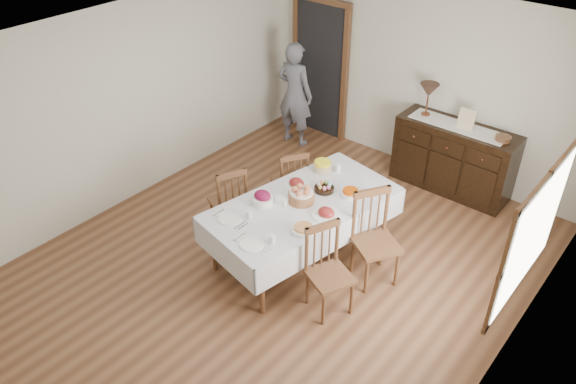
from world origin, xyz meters
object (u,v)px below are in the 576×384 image
Objects in this scene: chair_right_far at (374,237)px; person at (295,91)px; chair_left_far at (291,182)px; sideboard at (453,158)px; dining_table at (303,209)px; chair_left_near at (229,200)px; table_lamp at (429,91)px; chair_right_near at (328,269)px.

person is at bearing 86.27° from chair_right_far.
person is (-2.67, 1.91, 0.33)m from chair_right_far.
chair_left_far is at bearing 108.14° from chair_right_far.
sideboard is 2.58m from person.
dining_table is 1.36× the size of person.
chair_left_near is 0.60× the size of sideboard.
chair_right_far is 0.68× the size of sideboard.
table_lamp is at bearing 178.57° from sideboard.
dining_table is 1.00m from chair_left_near.
chair_right_near reaches higher than chair_left_near.
chair_left_far is 2.08× the size of table_lamp.
person is at bearing 67.74° from chair_right_near.
chair_left_far is 1.74m from chair_right_near.
dining_table is 2.56m from sideboard.
dining_table is at bearing 78.62° from chair_left_far.
dining_table is 0.89m from chair_left_far.
person is 2.10m from table_lamp.
sideboard is 3.51× the size of table_lamp.
chair_left_near is at bearing -112.99° from table_lamp.
chair_left_near is at bearing 104.53° from chair_right_near.
chair_left_near is 1.01× the size of chair_left_far.
chair_right_near reaches higher than sideboard.
chair_left_near is at bearing 9.42° from chair_left_far.
sideboard is at bearing 170.94° from chair_left_near.
chair_left_near is 1.84m from chair_right_far.
chair_right_far is at bearing 14.46° from chair_right_near.
chair_right_far is 3.30m from person.
chair_left_far is 1.99m from person.
chair_right_far is at bearing 139.05° from person.
chair_left_far is 2.31m from sideboard.
person reaches higher than chair_right_far.
chair_left_near is at bearing -155.99° from dining_table.
chair_right_near is 3.12m from table_lamp.
person reaches higher than chair_left_far.
table_lamp is at bearing 47.86° from chair_right_far.
chair_right_near is at bearing 103.63° from chair_left_near.
chair_right_near is at bearing 128.96° from person.
sideboard is 0.98m from table_lamp.
person is 3.81× the size of table_lamp.
table_lamp is (-0.53, 2.96, 0.82)m from chair_right_near.
chair_left_far is 0.59× the size of sideboard.
dining_table is at bearing 136.69° from chair_right_far.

